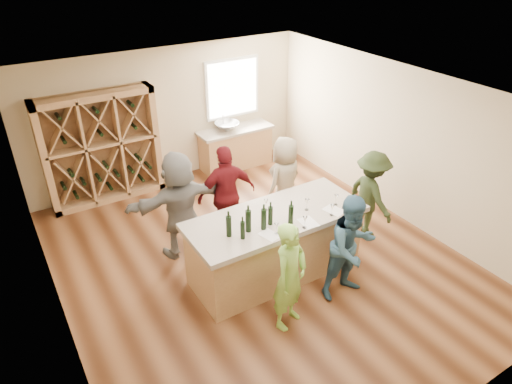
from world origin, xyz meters
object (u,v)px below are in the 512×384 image
wine_bottle_c (248,221)px  person_far_mid (227,194)px  wine_bottle_d (264,219)px  person_near_right (352,247)px  wine_bottle_f (291,215)px  sink (227,126)px  wine_rack (102,148)px  tasting_counter_base (275,247)px  wine_bottle_a (229,226)px  person_server (371,195)px  wine_bottle_b (243,230)px  wine_bottle_e (270,216)px  person_near_left (290,277)px  person_far_left (180,205)px  person_far_right (285,181)px

wine_bottle_c → person_far_mid: (0.40, 1.38, -0.37)m
wine_bottle_d → person_near_right: person_near_right is taller
wine_bottle_c → wine_bottle_f: 0.63m
sink → wine_bottle_d: bearing=-111.2°
wine_rack → tasting_counter_base: size_ratio=0.85×
wine_bottle_a → person_server: 2.89m
wine_bottle_b → person_far_mid: bearing=69.7°
wine_bottle_c → wine_bottle_f: bearing=-14.5°
wine_bottle_b → person_near_right: size_ratio=0.16×
wine_rack → tasting_counter_base: wine_rack is taller
wine_bottle_e → person_near_left: bearing=-105.2°
wine_bottle_a → person_far_left: person_far_left is taller
wine_bottle_b → person_server: 2.77m
person_far_left → person_near_right: bearing=126.9°
tasting_counter_base → wine_bottle_c: (-0.56, -0.14, 0.75)m
person_server → wine_bottle_f: size_ratio=5.30×
wine_bottle_e → person_near_right: person_near_right is taller
wine_rack → wine_bottle_f: 4.32m
wine_bottle_b → wine_rack: bearing=102.0°
tasting_counter_base → person_near_left: person_near_left is taller
person_near_left → person_far_mid: bearing=60.1°
wine_bottle_e → person_far_right: bearing=48.4°
wine_bottle_b → person_far_right: (1.72, 1.45, -0.39)m
wine_bottle_f → person_near_left: bearing=-125.1°
tasting_counter_base → wine_bottle_a: 1.13m
person_near_right → person_far_mid: person_far_mid is taller
wine_bottle_a → wine_bottle_d: (0.50, -0.11, 0.00)m
wine_bottle_b → person_server: bearing=6.4°
person_near_left → person_far_mid: 2.23m
wine_rack → person_near_left: (1.13, -4.68, -0.30)m
person_far_left → wine_bottle_b: bearing=100.5°
wine_bottle_b → wine_bottle_e: bearing=10.6°
person_near_right → wine_bottle_f: bearing=135.8°
wine_bottle_e → person_far_right: size_ratio=0.17×
person_far_right → person_far_mid: bearing=-19.4°
wine_rack → person_far_mid: 2.84m
wine_bottle_d → person_near_left: person_near_left is taller
sink → wine_bottle_c: bearing=-114.3°
wine_bottle_a → wine_bottle_b: (0.13, -0.15, -0.02)m
person_near_right → person_near_left: bearing=-176.2°
person_near_left → wine_bottle_e: bearing=51.6°
tasting_counter_base → person_server: bearing=1.4°
tasting_counter_base → person_far_mid: bearing=97.6°
wine_bottle_e → person_far_right: (1.21, 1.36, -0.40)m
wine_bottle_f → wine_bottle_d: bearing=166.9°
wine_rack → wine_bottle_c: size_ratio=6.56×
wine_rack → person_far_right: bearing=-44.4°
tasting_counter_base → person_far_left: 1.67m
wine_bottle_c → person_far_mid: person_far_mid is taller
sink → wine_bottle_f: bearing=-105.5°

